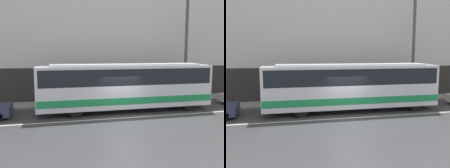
{
  "view_description": "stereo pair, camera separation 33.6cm",
  "coord_description": "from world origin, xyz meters",
  "views": [
    {
      "loc": [
        -4.38,
        -14.4,
        4.0
      ],
      "look_at": [
        -0.32,
        1.94,
        1.89
      ],
      "focal_mm": 40.0,
      "sensor_mm": 36.0,
      "label": 1
    },
    {
      "loc": [
        -4.05,
        -14.48,
        4.0
      ],
      "look_at": [
        -0.32,
        1.94,
        1.89
      ],
      "focal_mm": 40.0,
      "sensor_mm": 36.0,
      "label": 2
    }
  ],
  "objects": [
    {
      "name": "sidewalk",
      "position": [
        0.0,
        5.12,
        0.06
      ],
      "size": [
        60.0,
        2.23,
        0.12
      ],
      "color": "gray",
      "rests_on": "ground_plane"
    },
    {
      "name": "transit_bus",
      "position": [
        0.64,
        1.94,
        1.84
      ],
      "size": [
        11.89,
        2.5,
        3.27
      ],
      "color": "silver",
      "rests_on": "ground_plane"
    },
    {
      "name": "ground_plane",
      "position": [
        0.0,
        0.0,
        0.0
      ],
      "size": [
        60.0,
        60.0,
        0.0
      ],
      "primitive_type": "plane",
      "color": "#38383A"
    },
    {
      "name": "utility_pole_near",
      "position": [
        6.67,
        4.46,
        4.27
      ],
      "size": [
        0.25,
        0.25,
        8.28
      ],
      "color": "#4C4C4F",
      "rests_on": "sidewalk"
    },
    {
      "name": "lane_stripe",
      "position": [
        0.0,
        0.0,
        0.0
      ],
      "size": [
        54.0,
        0.14,
        0.01
      ],
      "color": "beige",
      "rests_on": "ground_plane"
    },
    {
      "name": "building_facade",
      "position": [
        0.0,
        6.37,
        6.2
      ],
      "size": [
        60.0,
        0.35,
        12.81
      ],
      "color": "silver",
      "rests_on": "ground_plane"
    },
    {
      "name": "pedestrian_waiting",
      "position": [
        1.95,
        5.14,
        0.95
      ],
      "size": [
        0.36,
        0.36,
        1.75
      ],
      "color": "#333338",
      "rests_on": "sidewalk"
    }
  ]
}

